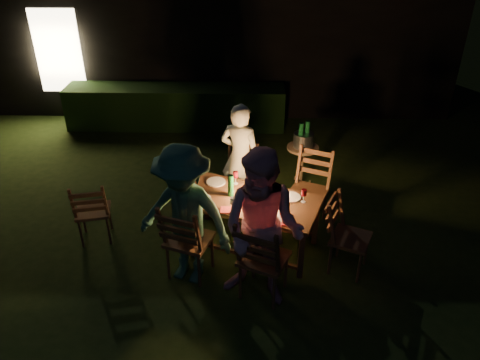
{
  "coord_description": "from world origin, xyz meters",
  "views": [
    {
      "loc": [
        0.96,
        -4.83,
        3.75
      ],
      "look_at": [
        0.83,
        0.21,
        0.82
      ],
      "focal_mm": 35.0,
      "sensor_mm": 36.0,
      "label": 1
    }
  ],
  "objects_px": {
    "chair_near_left": "(189,252)",
    "person_house_side": "(240,158)",
    "chair_end": "(347,249)",
    "bottle_bucket_a": "(301,138)",
    "chair_far_right": "(308,202)",
    "bottle_bucket_b": "(307,136)",
    "side_table": "(303,151)",
    "chair_far_left": "(239,190)",
    "person_opp_right": "(263,231)",
    "dining_table": "(250,204)",
    "person_opp_left": "(185,216)",
    "lantern": "(255,187)",
    "bottle_table": "(231,185)",
    "ice_bucket": "(303,140)",
    "chair_spare": "(95,221)",
    "chair_near_right": "(263,271)"
  },
  "relations": [
    {
      "from": "chair_far_right",
      "to": "side_table",
      "type": "relative_size",
      "value": 1.65
    },
    {
      "from": "person_opp_right",
      "to": "lantern",
      "type": "distance_m",
      "value": 0.96
    },
    {
      "from": "bottle_table",
      "to": "bottle_bucket_b",
      "type": "bearing_deg",
      "value": 54.65
    },
    {
      "from": "chair_near_left",
      "to": "chair_end",
      "type": "bearing_deg",
      "value": 23.41
    },
    {
      "from": "bottle_bucket_b",
      "to": "lantern",
      "type": "bearing_deg",
      "value": -116.29
    },
    {
      "from": "dining_table",
      "to": "lantern",
      "type": "relative_size",
      "value": 5.3
    },
    {
      "from": "chair_end",
      "to": "ice_bucket",
      "type": "height_order",
      "value": "chair_end"
    },
    {
      "from": "chair_near_left",
      "to": "person_opp_left",
      "type": "height_order",
      "value": "person_opp_left"
    },
    {
      "from": "person_house_side",
      "to": "person_opp_left",
      "type": "bearing_deg",
      "value": 90.0
    },
    {
      "from": "dining_table",
      "to": "ice_bucket",
      "type": "bearing_deg",
      "value": 83.54
    },
    {
      "from": "chair_far_left",
      "to": "ice_bucket",
      "type": "xyz_separation_m",
      "value": [
        0.95,
        0.69,
        0.46
      ]
    },
    {
      "from": "person_opp_right",
      "to": "lantern",
      "type": "height_order",
      "value": "person_opp_right"
    },
    {
      "from": "dining_table",
      "to": "bottle_table",
      "type": "bearing_deg",
      "value": 180.0
    },
    {
      "from": "bottle_bucket_a",
      "to": "side_table",
      "type": "bearing_deg",
      "value": 38.66
    },
    {
      "from": "chair_near_left",
      "to": "chair_far_left",
      "type": "bearing_deg",
      "value": 88.75
    },
    {
      "from": "person_opp_left",
      "to": "bottle_bucket_b",
      "type": "height_order",
      "value": "person_opp_left"
    },
    {
      "from": "chair_far_right",
      "to": "bottle_bucket_b",
      "type": "distance_m",
      "value": 1.18
    },
    {
      "from": "person_opp_right",
      "to": "ice_bucket",
      "type": "relative_size",
      "value": 6.03
    },
    {
      "from": "chair_near_left",
      "to": "person_opp_left",
      "type": "xyz_separation_m",
      "value": [
        -0.02,
        -0.04,
        0.53
      ]
    },
    {
      "from": "chair_near_left",
      "to": "bottle_table",
      "type": "bearing_deg",
      "value": 74.19
    },
    {
      "from": "chair_far_right",
      "to": "chair_end",
      "type": "bearing_deg",
      "value": 134.23
    },
    {
      "from": "dining_table",
      "to": "bottle_bucket_b",
      "type": "relative_size",
      "value": 5.79
    },
    {
      "from": "dining_table",
      "to": "chair_far_left",
      "type": "height_order",
      "value": "chair_far_left"
    },
    {
      "from": "chair_spare",
      "to": "person_opp_left",
      "type": "relative_size",
      "value": 0.55
    },
    {
      "from": "dining_table",
      "to": "bottle_bucket_b",
      "type": "height_order",
      "value": "bottle_bucket_b"
    },
    {
      "from": "dining_table",
      "to": "person_house_side",
      "type": "xyz_separation_m",
      "value": [
        -0.14,
        0.93,
        0.16
      ]
    },
    {
      "from": "person_house_side",
      "to": "person_opp_right",
      "type": "xyz_separation_m",
      "value": [
        0.27,
        -1.85,
        0.12
      ]
    },
    {
      "from": "chair_far_right",
      "to": "person_opp_right",
      "type": "bearing_deg",
      "value": 89.25
    },
    {
      "from": "chair_near_right",
      "to": "bottle_bucket_b",
      "type": "height_order",
      "value": "chair_near_right"
    },
    {
      "from": "bottle_bucket_b",
      "to": "side_table",
      "type": "bearing_deg",
      "value": -141.34
    },
    {
      "from": "person_opp_left",
      "to": "bottle_bucket_a",
      "type": "distance_m",
      "value": 2.59
    },
    {
      "from": "chair_far_right",
      "to": "bottle_bucket_a",
      "type": "height_order",
      "value": "chair_far_right"
    },
    {
      "from": "lantern",
      "to": "bottle_table",
      "type": "bearing_deg",
      "value": 169.05
    },
    {
      "from": "dining_table",
      "to": "bottle_bucket_a",
      "type": "height_order",
      "value": "bottle_bucket_a"
    },
    {
      "from": "chair_near_left",
      "to": "chair_end",
      "type": "relative_size",
      "value": 1.08
    },
    {
      "from": "chair_near_left",
      "to": "person_house_side",
      "type": "distance_m",
      "value": 1.66
    },
    {
      "from": "chair_far_right",
      "to": "bottle_bucket_b",
      "type": "bearing_deg",
      "value": -69.8
    },
    {
      "from": "chair_near_right",
      "to": "bottle_table",
      "type": "xyz_separation_m",
      "value": [
        -0.39,
        0.97,
        0.51
      ]
    },
    {
      "from": "chair_far_right",
      "to": "person_opp_left",
      "type": "bearing_deg",
      "value": 60.72
    },
    {
      "from": "chair_near_left",
      "to": "chair_far_left",
      "type": "relative_size",
      "value": 1.09
    },
    {
      "from": "bottle_table",
      "to": "person_opp_right",
      "type": "bearing_deg",
      "value": -69.92
    },
    {
      "from": "chair_far_left",
      "to": "person_opp_right",
      "type": "bearing_deg",
      "value": 115.31
    },
    {
      "from": "bottle_bucket_b",
      "to": "bottle_bucket_a",
      "type": "bearing_deg",
      "value": -141.34
    },
    {
      "from": "chair_near_left",
      "to": "bottle_bucket_a",
      "type": "xyz_separation_m",
      "value": [
        1.43,
        2.09,
        0.48
      ]
    },
    {
      "from": "chair_end",
      "to": "bottle_bucket_a",
      "type": "bearing_deg",
      "value": -143.83
    },
    {
      "from": "dining_table",
      "to": "bottle_bucket_a",
      "type": "bearing_deg",
      "value": 84.44
    },
    {
      "from": "person_opp_right",
      "to": "person_opp_left",
      "type": "xyz_separation_m",
      "value": [
        -0.84,
        0.31,
        -0.05
      ]
    },
    {
      "from": "dining_table",
      "to": "ice_bucket",
      "type": "distance_m",
      "value": 1.76
    },
    {
      "from": "person_opp_left",
      "to": "chair_end",
      "type": "bearing_deg",
      "value": 26.06
    },
    {
      "from": "side_table",
      "to": "bottle_bucket_b",
      "type": "distance_m",
      "value": 0.25
    }
  ]
}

